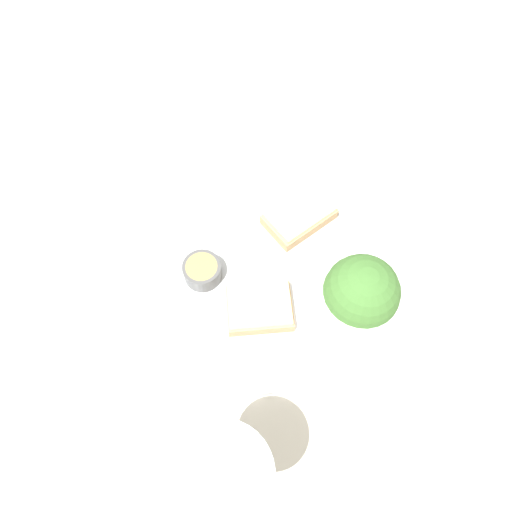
{
  "coord_description": "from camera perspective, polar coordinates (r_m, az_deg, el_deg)",
  "views": [
    {
      "loc": [
        -0.02,
        -0.3,
        0.61
      ],
      "look_at": [
        0.0,
        0.0,
        0.03
      ],
      "focal_mm": 35.0,
      "sensor_mm": 36.0,
      "label": 1
    }
  ],
  "objects": [
    {
      "name": "ground_plane",
      "position": [
        0.68,
        0.0,
        -1.32
      ],
      "size": [
        4.0,
        4.0,
        0.0
      ],
      "primitive_type": "plane",
      "color": "beige"
    },
    {
      "name": "sauce_ramekin",
      "position": [
        0.65,
        -6.16,
        -1.65
      ],
      "size": [
        0.05,
        0.05,
        0.03
      ],
      "color": "#4C4C4C",
      "rests_on": "dinner_plate"
    },
    {
      "name": "salad_bowl",
      "position": [
        0.63,
        11.79,
        -4.41
      ],
      "size": [
        0.11,
        0.11,
        0.09
      ],
      "color": "white",
      "rests_on": "dinner_plate"
    },
    {
      "name": "cheese_toast_near",
      "position": [
        0.7,
        4.96,
        4.64
      ],
      "size": [
        0.11,
        0.1,
        0.03
      ],
      "color": "tan",
      "rests_on": "dinner_plate"
    },
    {
      "name": "wine_glass",
      "position": [
        0.48,
        -3.56,
        -24.07
      ],
      "size": [
        0.09,
        0.09,
        0.19
      ],
      "color": "silver",
      "rests_on": "ground_plane"
    },
    {
      "name": "cheese_toast_far",
      "position": [
        0.63,
        0.4,
        -5.91
      ],
      "size": [
        0.08,
        0.06,
        0.03
      ],
      "color": "tan",
      "rests_on": "dinner_plate"
    },
    {
      "name": "dinner_plate",
      "position": [
        0.68,
        0.0,
        -1.06
      ],
      "size": [
        0.35,
        0.35,
        0.01
      ],
      "color": "silver",
      "rests_on": "ground_plane"
    }
  ]
}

